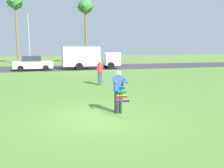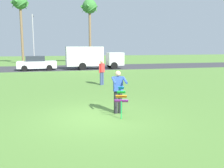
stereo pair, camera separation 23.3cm
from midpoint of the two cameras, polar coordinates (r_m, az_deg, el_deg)
The scene contains 10 objects.
ground_plane at distance 9.51m, azimuth -3.83°, elevation -7.71°, with size 120.00×120.00×0.00m, color #568438.
road_strip at distance 31.18m, azimuth -11.96°, elevation 3.68°, with size 120.00×8.00×0.01m, color #38383D.
person_kite_flyer at distance 9.82m, azimuth 0.88°, elevation -1.46°, with size 0.56×0.67×1.73m.
kite_held at distance 9.26m, azimuth 1.65°, elevation -3.16°, with size 0.53×0.70×1.16m.
parked_car_white at distance 28.71m, azimuth -18.11°, elevation 4.55°, with size 4.25×1.93×1.60m.
parked_truck_white_box at distance 29.04m, azimuth -5.86°, elevation 6.24°, with size 6.72×2.17×2.62m.
palm_tree_right_near at distance 39.75m, azimuth -21.67°, elevation 16.66°, with size 2.58×2.71×10.08m.
palm_tree_centre_far at distance 38.36m, azimuth -6.34°, elevation 16.84°, with size 2.58×2.71×9.59m.
streetlight_pole at distance 36.30m, azimuth -18.92°, elevation 10.41°, with size 0.24×1.65×7.00m.
person_walker_near at distance 17.10m, azimuth -3.25°, elevation 2.88°, with size 0.47×0.40×1.73m.
Camera 1 is at (-1.91, -8.91, 2.71)m, focal length 39.37 mm.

